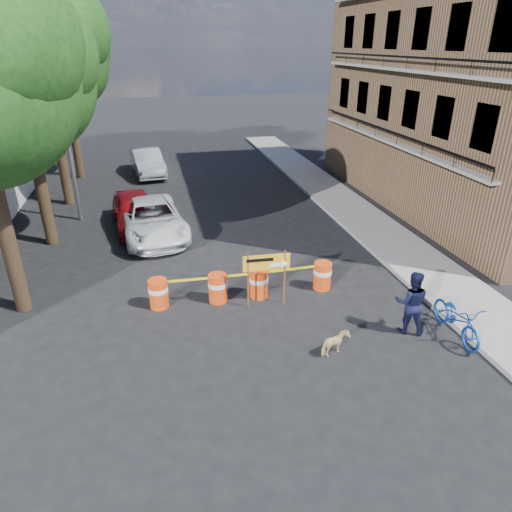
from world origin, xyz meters
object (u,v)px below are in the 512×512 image
sedan_silver (147,162)px  detour_sign (272,266)px  barrel_far_right (322,275)px  barrel_far_left (158,293)px  barrel_mid_left (218,287)px  barrel_mid_right (259,283)px  suv_white (152,219)px  pedestrian (411,302)px  bicycle (460,302)px  sedan_red (135,211)px  dog (335,344)px

sedan_silver → detour_sign: bearing=-85.8°
barrel_far_right → sedan_silver: 16.31m
barrel_far_left → barrel_far_right: bearing=-0.3°
barrel_mid_left → sedan_silver: size_ratio=0.20×
barrel_mid_right → suv_white: 6.54m
pedestrian → bicycle: bearing=-178.8°
barrel_far_right → bicycle: size_ratio=0.43×
suv_white → barrel_mid_right: bearing=-69.3°
barrel_far_right → sedan_silver: size_ratio=0.20×
barrel_far_left → sedan_red: (-0.69, 6.81, 0.27)m
barrel_far_right → barrel_mid_left: bearing=-179.2°
barrel_mid_left → barrel_mid_right: bearing=-0.2°
barrel_mid_right → sedan_silver: 15.82m
barrel_mid_right → pedestrian: bearing=-38.0°
barrel_mid_right → sedan_red: bearing=118.4°
barrel_mid_left → detour_sign: (1.54, -0.59, 0.83)m
barrel_far_right → sedan_silver: (-5.18, 15.47, 0.27)m
barrel_far_left → barrel_mid_right: (3.03, -0.08, 0.00)m
barrel_mid_left → dog: barrel_mid_left is taller
bicycle → sedan_red: bicycle is taller
barrel_far_right → bicycle: 4.19m
barrel_mid_left → sedan_silver: sedan_silver is taller
detour_sign → suv_white: bearing=120.3°
barrel_far_right → detour_sign: 2.11m
pedestrian → sedan_silver: (-6.60, 18.27, -0.16)m
barrel_far_right → sedan_red: bearing=130.4°
bicycle → dog: bearing=-176.6°
barrel_far_left → bicycle: size_ratio=0.43×
pedestrian → barrel_far_right: bearing=-38.8°
barrel_far_right → suv_white: 7.71m
dog → sedan_silver: 19.28m
sedan_silver → sedan_red: bearing=-101.8°
barrel_far_right → pedestrian: size_ratio=0.50×
detour_sign → bicycle: bearing=-28.4°
barrel_far_right → detour_sign: (-1.83, -0.64, 0.83)m
dog → sedan_silver: size_ratio=0.17×
barrel_mid_left → sedan_red: size_ratio=0.21×
barrel_mid_right → dog: bearing=-70.0°
detour_sign → barrel_mid_left: bearing=161.6°
dog → sedan_silver: sedan_silver is taller
barrel_far_right → bicycle: bicycle is taller
barrel_far_left → bicycle: 8.38m
barrel_mid_left → bicycle: size_ratio=0.43×
sedan_silver → suv_white: bearing=-97.4°
suv_white → sedan_red: sedan_red is taller
sedan_silver → dog: bearing=-84.8°
pedestrian → sedan_silver: 19.42m
barrel_far_left → suv_white: 5.71m
bicycle → pedestrian: bearing=159.5°
barrel_mid_right → sedan_silver: bearing=101.2°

